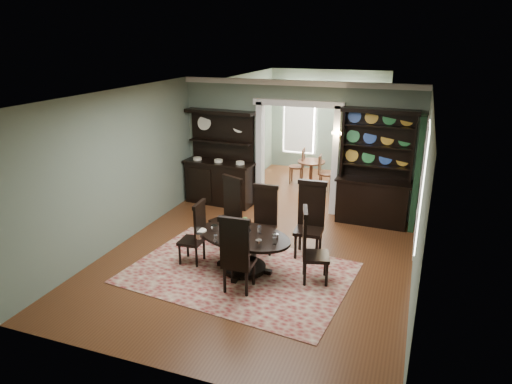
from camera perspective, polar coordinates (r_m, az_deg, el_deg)
room at (r=7.83m, az=-0.42°, el=1.50°), size 5.51×6.01×3.01m
parlor at (r=12.98m, az=8.09°, el=8.11°), size 3.51×3.50×3.01m
doorway_trim at (r=10.55m, az=5.18°, el=6.26°), size 2.08×0.25×2.57m
right_window at (r=8.22m, az=19.73°, el=1.40°), size 0.15×1.47×2.12m
wall_sconce at (r=10.15m, az=10.23°, el=7.10°), size 0.27×0.21×0.21m
rug at (r=8.09m, az=-2.15°, el=-10.05°), size 4.00×2.98×0.01m
dining_table at (r=7.96m, az=-1.51°, el=-6.72°), size 1.93×1.92×0.68m
centerpiece at (r=7.90m, az=-1.75°, el=-4.69°), size 1.54×0.99×0.25m
chair_far_left at (r=8.94m, az=-3.34°, el=-2.12°), size 0.65×0.64×1.36m
chair_far_mid at (r=8.68m, az=1.07°, el=-3.05°), size 0.51×0.48×1.28m
chair_far_right at (r=8.53m, az=6.80°, el=-3.06°), size 0.55×0.52×1.42m
chair_end_left at (r=8.22m, az=-7.50°, el=-4.92°), size 0.43×0.46×1.18m
chair_end_right at (r=7.60m, az=6.72°, el=-6.48°), size 0.56×0.58×1.29m
chair_near at (r=7.21m, az=-2.44°, el=-7.65°), size 0.52×0.49×1.33m
sideboard at (r=11.11m, az=-4.50°, el=2.55°), size 1.76×0.72×2.28m
welsh_dresser at (r=10.18m, az=14.55°, el=1.09°), size 1.62×0.64×2.50m
parlor_table at (r=12.56m, az=6.89°, el=2.80°), size 0.75×0.75×0.69m
parlor_chair_left at (r=12.68m, az=5.39°, el=3.39°), size 0.43×0.42×0.99m
parlor_chair_right at (r=12.21m, az=8.46°, el=2.52°), size 0.40×0.40×0.95m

